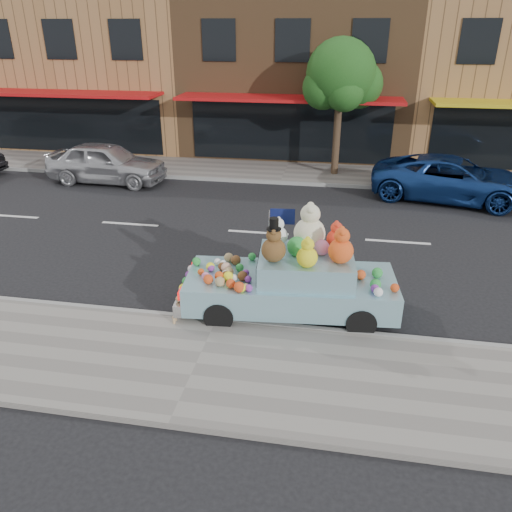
% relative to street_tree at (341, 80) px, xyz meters
% --- Properties ---
extents(ground, '(120.00, 120.00, 0.00)m').
position_rel_street_tree_xyz_m(ground, '(-2.03, -6.55, -3.69)').
color(ground, black).
rests_on(ground, ground).
extents(near_sidewalk, '(60.00, 3.00, 0.12)m').
position_rel_street_tree_xyz_m(near_sidewalk, '(-2.03, -13.05, -3.63)').
color(near_sidewalk, gray).
rests_on(near_sidewalk, ground).
extents(far_sidewalk, '(60.00, 3.00, 0.12)m').
position_rel_street_tree_xyz_m(far_sidewalk, '(-2.03, -0.05, -3.63)').
color(far_sidewalk, gray).
rests_on(far_sidewalk, ground).
extents(near_kerb, '(60.00, 0.12, 0.13)m').
position_rel_street_tree_xyz_m(near_kerb, '(-2.03, -11.55, -3.63)').
color(near_kerb, gray).
rests_on(near_kerb, ground).
extents(far_kerb, '(60.00, 0.12, 0.13)m').
position_rel_street_tree_xyz_m(far_kerb, '(-2.03, -1.55, -3.63)').
color(far_kerb, gray).
rests_on(far_kerb, ground).
extents(storefront_left, '(10.00, 9.80, 7.30)m').
position_rel_street_tree_xyz_m(storefront_left, '(-12.03, 5.42, -0.05)').
color(storefront_left, olive).
rests_on(storefront_left, ground).
extents(storefront_mid, '(10.00, 9.80, 7.30)m').
position_rel_street_tree_xyz_m(storefront_mid, '(-2.03, 5.42, -0.05)').
color(storefront_mid, brown).
rests_on(storefront_mid, ground).
extents(street_tree, '(3.00, 2.70, 5.22)m').
position_rel_street_tree_xyz_m(street_tree, '(0.00, 0.00, 0.00)').
color(street_tree, '#38281C').
rests_on(street_tree, ground).
extents(car_silver, '(4.63, 2.03, 1.55)m').
position_rel_street_tree_xyz_m(car_silver, '(-8.63, -2.45, -2.92)').
color(car_silver, '#B5B5BA').
rests_on(car_silver, ground).
extents(car_blue, '(5.75, 3.56, 1.48)m').
position_rel_street_tree_xyz_m(car_blue, '(4.04, -2.37, -2.95)').
color(car_blue, navy).
rests_on(car_blue, ground).
extents(art_car, '(4.62, 2.13, 2.31)m').
position_rel_street_tree_xyz_m(art_car, '(-0.57, -10.82, -2.88)').
color(art_car, black).
rests_on(art_car, ground).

